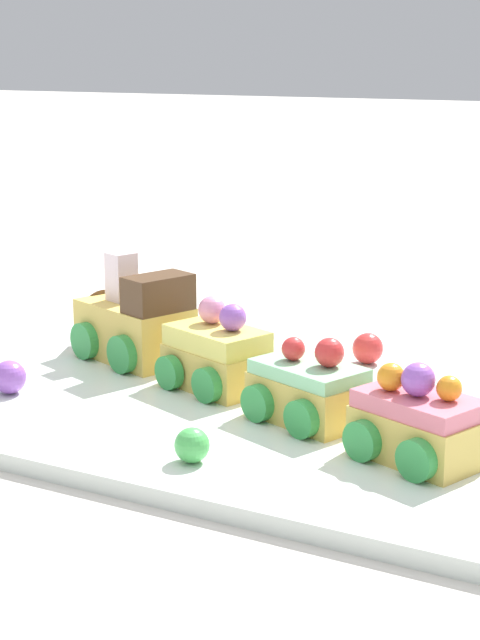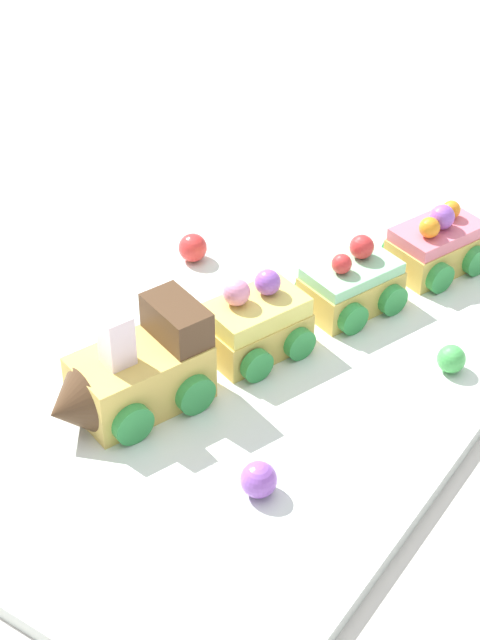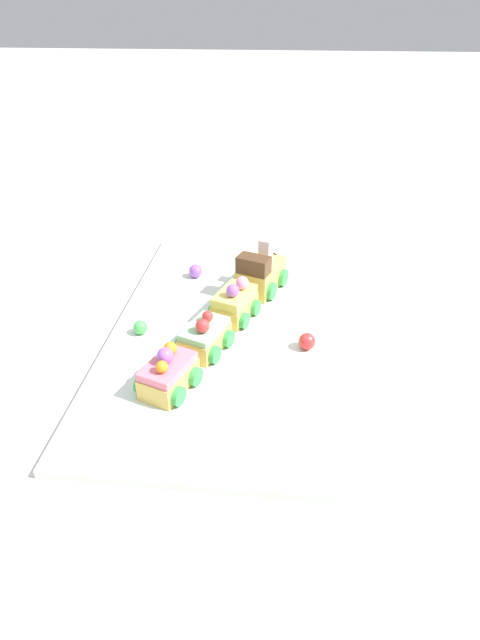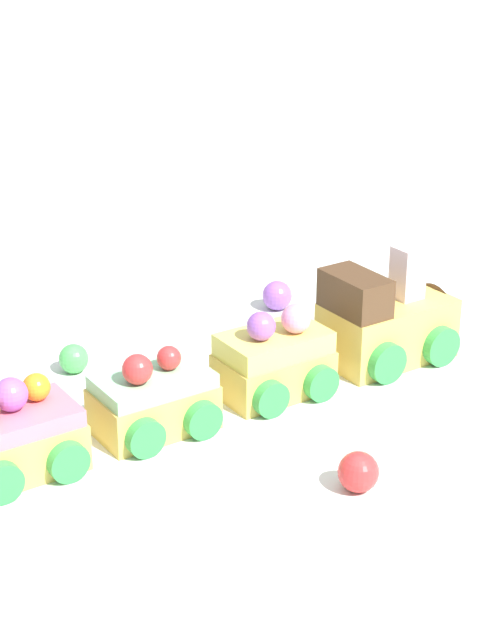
% 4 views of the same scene
% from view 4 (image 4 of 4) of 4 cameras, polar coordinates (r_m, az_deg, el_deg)
% --- Properties ---
extents(ground_plane, '(10.00, 10.00, 0.00)m').
position_cam_4_polar(ground_plane, '(0.78, -0.36, -4.82)').
color(ground_plane, beige).
extents(display_board, '(0.63, 0.33, 0.01)m').
position_cam_4_polar(display_board, '(0.77, -0.36, -4.42)').
color(display_board, silver).
rests_on(display_board, ground_plane).
extents(cake_train_locomotive, '(0.13, 0.10, 0.09)m').
position_cam_4_polar(cake_train_locomotive, '(0.83, 8.24, -0.07)').
color(cake_train_locomotive, '#E0BC56').
rests_on(cake_train_locomotive, display_board).
extents(cake_car_lemon, '(0.09, 0.08, 0.07)m').
position_cam_4_polar(cake_car_lemon, '(0.76, 1.83, -2.23)').
color(cake_car_lemon, '#E0BC56').
rests_on(cake_car_lemon, display_board).
extents(cake_car_mint, '(0.09, 0.08, 0.06)m').
position_cam_4_polar(cake_car_mint, '(0.72, -4.65, -4.35)').
color(cake_car_mint, '#E0BC56').
rests_on(cake_car_mint, display_board).
extents(cake_car_strawberry, '(0.09, 0.08, 0.06)m').
position_cam_4_polar(cake_car_strawberry, '(0.68, -11.83, -6.21)').
color(cake_car_strawberry, '#E0BC56').
rests_on(cake_car_strawberry, display_board).
extents(gumball_purple, '(0.03, 0.03, 0.03)m').
position_cam_4_polar(gumball_purple, '(0.91, 1.99, 1.31)').
color(gumball_purple, '#9956C6').
rests_on(gumball_purple, display_board).
extents(gumball_red, '(0.03, 0.03, 0.03)m').
position_cam_4_polar(gumball_red, '(0.66, 6.33, -8.06)').
color(gumball_red, red).
rests_on(gumball_red, display_board).
extents(gumball_green, '(0.02, 0.02, 0.02)m').
position_cam_4_polar(gumball_green, '(0.81, -8.86, -2.05)').
color(gumball_green, '#4CBC56').
rests_on(gumball_green, display_board).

